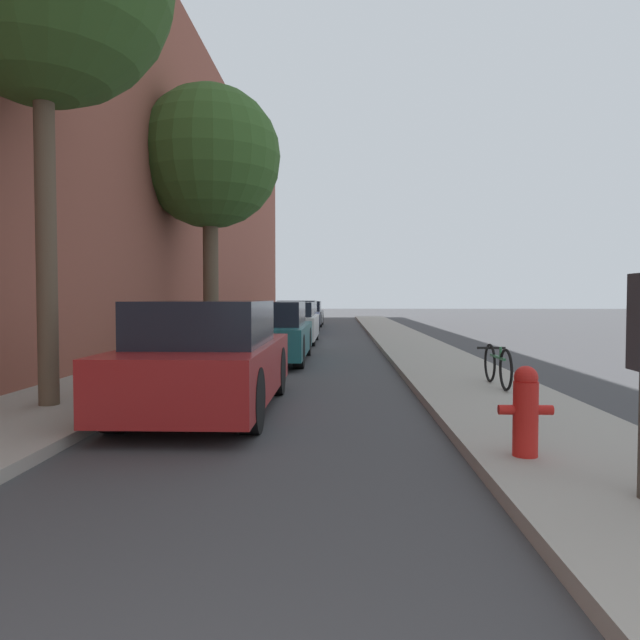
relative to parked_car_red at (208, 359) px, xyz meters
The scene contains 12 objects.
ground_plane 8.88m from the parked_car_red, 83.92° to the left, with size 120.00×120.00×0.00m, color #3D3D3F.
sidewalk_left 9.04m from the parked_car_red, 102.57° to the left, with size 2.00×52.00×0.12m.
sidewalk_right 9.62m from the parked_car_red, 66.44° to the left, with size 2.00×52.00×0.12m.
building_facade_left 10.38m from the parked_car_red, 110.63° to the left, with size 0.70×52.00×10.14m.
parked_car_red is the anchor object (origin of this frame).
parked_car_teal 5.85m from the parked_car_red, 89.22° to the left, with size 1.77×4.31×1.38m.
parked_car_white 11.31m from the parked_car_red, 89.79° to the left, with size 1.84×4.15×1.32m.
parked_car_navy 16.99m from the parked_car_red, 90.19° to the left, with size 1.74×4.33×1.34m.
parked_car_grey 22.52m from the parked_car_red, 90.09° to the left, with size 1.73×4.23×1.28m.
street_tree_far 9.48m from the parked_car_red, 102.27° to the left, with size 3.78×3.78×6.99m.
fire_hydrant 4.09m from the parked_car_red, 36.73° to the right, with size 0.46×0.21×0.77m.
bicycle 4.36m from the parked_car_red, 19.85° to the left, with size 0.44×1.50×0.61m.
Camera 1 is at (0.75, -0.20, 1.47)m, focal length 32.61 mm.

